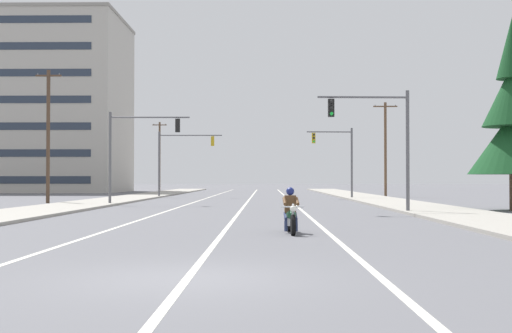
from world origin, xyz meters
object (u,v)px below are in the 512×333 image
at_px(utility_pole_left_far, 160,155).
at_px(utility_pole_left_near, 48,134).
at_px(traffic_signal_mid_left, 178,153).
at_px(traffic_signal_near_left, 133,143).
at_px(traffic_signal_mid_right, 339,153).
at_px(motorcycle_with_rider, 291,215).
at_px(apartment_building_far_left_block, 29,105).
at_px(traffic_signal_near_right, 382,132).
at_px(utility_pole_right_far, 385,147).

bearing_deg(utility_pole_left_far, utility_pole_left_near, -91.38).
bearing_deg(utility_pole_left_near, traffic_signal_mid_left, 63.73).
xyz_separation_m(traffic_signal_near_left, traffic_signal_mid_right, (15.25, 13.69, -0.08)).
xyz_separation_m(motorcycle_with_rider, apartment_building_far_left_block, (-32.31, 65.27, 10.98)).
bearing_deg(utility_pole_left_near, utility_pole_left_far, 88.62).
relative_size(traffic_signal_near_right, traffic_signal_mid_left, 1.00).
xyz_separation_m(traffic_signal_near_right, traffic_signal_near_left, (-14.66, 10.40, 0.05)).
distance_m(traffic_signal_mid_right, utility_pole_left_near, 24.44).
bearing_deg(traffic_signal_mid_left, traffic_signal_near_right, -63.50).
bearing_deg(apartment_building_far_left_block, utility_pole_left_far, 10.15).
relative_size(utility_pole_left_far, apartment_building_far_left_block, 0.38).
bearing_deg(motorcycle_with_rider, traffic_signal_near_left, 113.12).
bearing_deg(utility_pole_left_near, traffic_signal_near_left, -24.51).
distance_m(traffic_signal_mid_left, utility_pole_right_far, 20.18).
bearing_deg(traffic_signal_near_left, utility_pole_left_far, 97.13).
xyz_separation_m(traffic_signal_mid_left, utility_pole_left_far, (-6.29, 27.93, 0.81)).
bearing_deg(traffic_signal_mid_right, utility_pole_right_far, 52.19).
bearing_deg(traffic_signal_near_right, traffic_signal_mid_left, 116.50).
bearing_deg(traffic_signal_mid_left, utility_pole_right_far, 7.49).
height_order(traffic_signal_near_left, apartment_building_far_left_block, apartment_building_far_left_block).
height_order(traffic_signal_mid_right, traffic_signal_mid_left, same).
height_order(utility_pole_left_near, utility_pole_left_far, utility_pole_left_far).
xyz_separation_m(utility_pole_left_near, utility_pole_right_far, (27.31, 17.45, -0.11)).
bearing_deg(utility_pole_right_far, apartment_building_far_left_block, 152.78).
relative_size(utility_pole_right_far, apartment_building_far_left_block, 0.37).
relative_size(utility_pole_left_near, apartment_building_far_left_block, 0.38).
distance_m(traffic_signal_mid_right, utility_pole_left_far, 38.39).
distance_m(traffic_signal_near_right, apartment_building_far_left_block, 65.43).
distance_m(utility_pole_left_near, utility_pole_right_far, 32.41).
relative_size(traffic_signal_mid_left, utility_pole_left_near, 0.65).
distance_m(traffic_signal_near_right, utility_pole_right_far, 31.49).
height_order(traffic_signal_near_left, utility_pole_left_far, utility_pole_left_far).
relative_size(utility_pole_left_near, utility_pole_left_far, 1.00).
xyz_separation_m(motorcycle_with_rider, traffic_signal_near_right, (5.06, 12.08, 3.50)).
height_order(traffic_signal_near_right, apartment_building_far_left_block, apartment_building_far_left_block).
relative_size(traffic_signal_near_right, utility_pole_left_far, 0.65).
height_order(traffic_signal_near_right, traffic_signal_mid_left, same).
height_order(utility_pole_left_near, utility_pole_right_far, utility_pole_left_near).
relative_size(motorcycle_with_rider, utility_pole_right_far, 0.24).
distance_m(traffic_signal_near_left, traffic_signal_mid_right, 20.49).
bearing_deg(motorcycle_with_rider, utility_pole_left_far, 102.65).
relative_size(traffic_signal_near_right, traffic_signal_near_left, 1.00).
bearing_deg(utility_pole_right_far, traffic_signal_mid_left, -172.51).
height_order(utility_pole_right_far, apartment_building_far_left_block, apartment_building_far_left_block).
xyz_separation_m(motorcycle_with_rider, utility_pole_left_far, (-15.33, 68.31, 4.39)).
bearing_deg(traffic_signal_mid_right, traffic_signal_near_right, -91.39).
height_order(utility_pole_right_far, utility_pole_left_far, utility_pole_left_far).
xyz_separation_m(traffic_signal_mid_right, utility_pole_left_near, (-22.00, -10.61, 0.91)).
distance_m(motorcycle_with_rider, utility_pole_right_far, 44.59).
relative_size(motorcycle_with_rider, utility_pole_left_far, 0.23).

